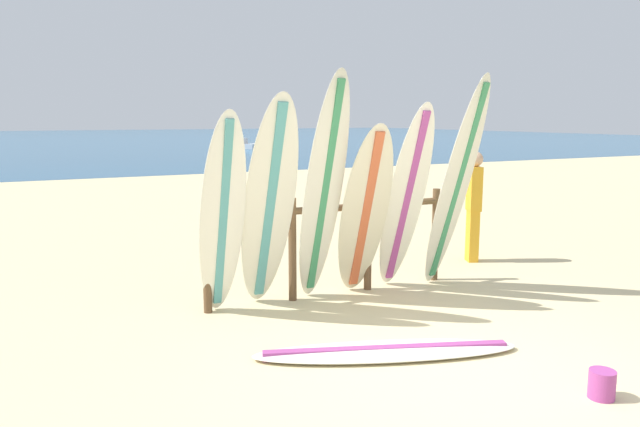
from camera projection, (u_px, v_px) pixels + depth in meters
name	position (u px, v px, depth m)	size (l,w,h in m)	color
ground_plane	(468.00, 378.00, 4.78)	(120.00, 120.00, 0.00)	beige
ocean_water	(60.00, 139.00, 56.19)	(120.00, 80.00, 0.01)	#1E5984
surfboard_rack	(331.00, 233.00, 6.91)	(3.05, 0.09, 1.17)	brown
surfboard_leaning_far_left	(222.00, 216.00, 6.03)	(0.48, 0.74, 2.14)	white
surfboard_leaning_left	(269.00, 205.00, 6.23)	(0.58, 0.97, 2.31)	silver
surfboard_leaning_center_left	(324.00, 190.00, 6.51)	(0.52, 0.82, 2.56)	silver
surfboard_leaning_center	(365.00, 212.00, 6.74)	(0.66, 0.89, 2.01)	beige
surfboard_leaning_center_right	(406.00, 199.00, 6.92)	(0.56, 0.99, 2.23)	white
surfboard_leaning_right	(456.00, 184.00, 7.05)	(0.62, 0.92, 2.55)	silver
surfboard_lying_on_sand	(386.00, 351.00, 5.24)	(2.38, 1.26, 0.08)	white
beachgoer_standing	(474.00, 202.00, 8.52)	(0.25, 0.30, 1.58)	gold
small_boat_offshore	(240.00, 145.00, 38.80)	(2.21, 2.29, 0.71)	silver
sand_bucket	(602.00, 384.00, 4.43)	(0.19, 0.19, 0.21)	#A53F8C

